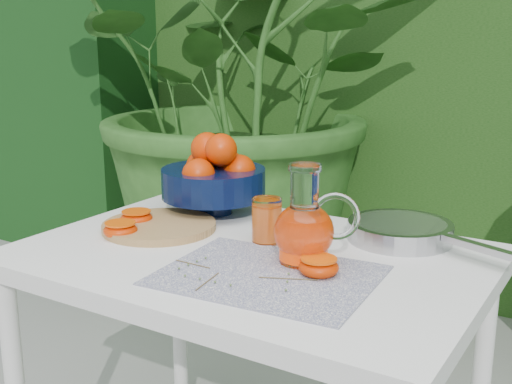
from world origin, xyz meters
The scene contains 11 objects.
hedge_backdrop centered at (0.06, 2.06, 1.19)m, with size 8.00×1.65×2.50m.
potted_plant_left centered at (-0.76, 1.27, 1.01)m, with size 2.01×2.01×2.01m, color #2A591E.
white_table centered at (0.06, -0.07, 0.67)m, with size 1.00×0.70×0.75m.
placemat centered at (0.16, -0.18, 0.75)m, with size 0.41×0.32×0.00m, color #0D124B.
cutting_board centered at (-0.22, -0.05, 0.76)m, with size 0.28×0.28×0.02m, color #AB834D.
fruit_bowl centered at (-0.19, 0.15, 0.85)m, with size 0.28×0.28×0.22m.
juice_pitcher centered at (0.19, -0.08, 0.83)m, with size 0.19×0.16×0.21m.
juice_tumbler centered at (0.05, 0.00, 0.80)m, with size 0.08×0.08×0.10m.
saute_pan centered at (0.31, 0.17, 0.77)m, with size 0.44×0.31×0.05m.
orange_halves centered at (-0.10, -0.11, 0.77)m, with size 0.63×0.19×0.04m.
thyme_sprigs centered at (0.10, -0.22, 0.76)m, with size 0.30×0.20×0.01m.
Camera 1 is at (0.76, -1.20, 1.21)m, focal length 45.00 mm.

